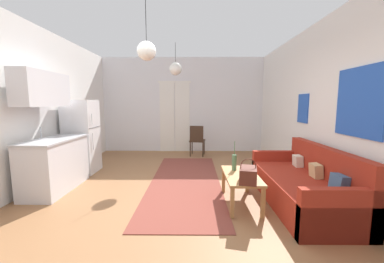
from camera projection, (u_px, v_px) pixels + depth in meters
The scene contains 14 objects.
ground_plane at pixel (172, 203), 3.58m from camera, with size 5.51×8.01×0.10m, color #8E603D.
wall_back at pixel (183, 105), 7.12m from camera, with size 5.11×0.13×2.89m.
wall_right at pixel (340, 107), 3.38m from camera, with size 0.12×7.61×2.89m.
wall_left at pixel (4, 107), 3.42m from camera, with size 0.12×7.61×2.89m.
area_rug at pixel (185, 181), 4.43m from camera, with size 1.31×3.64×0.01m, color brown.
couch at pixel (305, 186), 3.41m from camera, with size 0.90×2.03×0.86m.
coffee_table at pixel (241, 178), 3.42m from camera, with size 0.48×0.97×0.45m.
bamboo_vase at pixel (234, 162), 3.61m from camera, with size 0.07×0.07×0.47m.
handbag at pixel (248, 175), 3.06m from camera, with size 0.29×0.37×0.32m.
refrigerator at pixel (82, 137), 4.95m from camera, with size 0.61×0.61×1.57m.
kitchen_counter at pixel (52, 146), 3.93m from camera, with size 0.60×1.27×2.02m.
accent_chair at pixel (197, 139), 6.51m from camera, with size 0.47×0.46×0.88m.
pendant_lamp_near at pixel (147, 51), 3.07m from camera, with size 0.26×0.26×0.81m.
pendant_lamp_far at pixel (176, 69), 5.31m from camera, with size 0.29×0.29×0.74m.
Camera 1 is at (0.35, -3.41, 1.51)m, focal length 21.41 mm.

